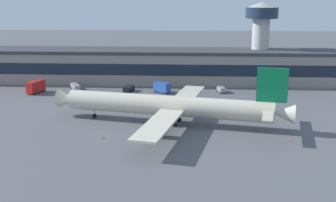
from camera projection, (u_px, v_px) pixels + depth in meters
ground_plane at (120, 119)px, 111.83m from camera, size 600.00×600.00×0.00m
terminal_building at (141, 66)px, 158.56m from camera, size 147.16×17.53×12.58m
airliner at (171, 106)px, 106.63m from camera, size 61.81×53.51×15.68m
control_tower at (261, 32)px, 156.44m from camera, size 12.10×12.10×30.01m
pushback_tractor at (129, 88)px, 144.35m from camera, size 3.71×5.29×1.75m
belt_loader at (76, 86)px, 146.88m from camera, size 4.90×6.55×1.95m
catering_truck at (36, 86)px, 141.66m from camera, size 4.65×7.65×4.15m
fuel_truck at (267, 86)px, 143.45m from camera, size 3.41×8.58×3.35m
follow_me_car at (221, 89)px, 142.62m from camera, size 2.90×4.73×1.85m
stair_truck at (162, 87)px, 141.88m from camera, size 6.15×5.68×3.55m
traffic_cone_0 at (155, 135)px, 98.26m from camera, size 0.54×0.54×0.68m
traffic_cone_1 at (102, 137)px, 96.70m from camera, size 0.52×0.52×0.65m
traffic_cone_2 at (134, 135)px, 97.77m from camera, size 0.50×0.50×0.63m
traffic_cone_3 at (289, 139)px, 95.18m from camera, size 0.46×0.46×0.57m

